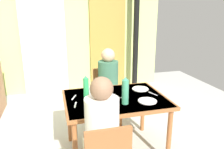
{
  "coord_description": "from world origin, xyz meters",
  "views": [
    {
      "loc": [
        -0.37,
        -2.36,
        1.74
      ],
      "look_at": [
        0.31,
        0.15,
        0.98
      ],
      "focal_mm": 35.23,
      "sensor_mm": 36.0,
      "label": 1
    }
  ],
  "objects": [
    {
      "name": "cutlery_fork_near",
      "position": [
        -0.18,
        -0.09,
        0.74
      ],
      "size": [
        0.05,
        0.15,
        0.0
      ],
      "primitive_type": "cube",
      "rotation": [
        0.0,
        0.0,
        4.51
      ],
      "color": "silver",
      "rests_on": "dining_table"
    },
    {
      "name": "drinking_glass_by_near_diner",
      "position": [
        0.04,
        0.23,
        0.78
      ],
      "size": [
        0.06,
        0.06,
        0.09
      ],
      "primitive_type": "cylinder",
      "color": "silver",
      "rests_on": "dining_table"
    },
    {
      "name": "serving_bowl_center",
      "position": [
        0.11,
        -0.03,
        0.76
      ],
      "size": [
        0.17,
        0.17,
        0.05
      ],
      "primitive_type": "cylinder",
      "color": "#F1E1CE",
      "rests_on": "dining_table"
    },
    {
      "name": "curtain_panel",
      "position": [
        -0.54,
        2.41,
        1.12
      ],
      "size": [
        0.9,
        0.03,
        2.25
      ],
      "primitive_type": "cube",
      "color": "white",
      "rests_on": "ground_plane"
    },
    {
      "name": "person_near_diner",
      "position": [
        -0.01,
        -0.67,
        0.78
      ],
      "size": [
        0.3,
        0.37,
        0.77
      ],
      "color": "silver",
      "rests_on": "ground_plane"
    },
    {
      "name": "person_far_diner",
      "position": [
        0.4,
        0.67,
        0.78
      ],
      "size": [
        0.3,
        0.37,
        0.77
      ],
      "rotation": [
        0.0,
        0.0,
        3.14
      ],
      "color": "#30624C",
      "rests_on": "ground_plane"
    },
    {
      "name": "water_bottle_green_far",
      "position": [
        -0.02,
        0.13,
        0.86
      ],
      "size": [
        0.07,
        0.07,
        0.27
      ],
      "color": "green",
      "rests_on": "dining_table"
    },
    {
      "name": "stove_pipe_column",
      "position": [
        1.4,
        2.16,
        1.34
      ],
      "size": [
        0.12,
        0.12,
        2.67
      ],
      "primitive_type": "cylinder",
      "color": "black",
      "rests_on": "ground_plane"
    },
    {
      "name": "dining_table",
      "position": [
        0.31,
        -0.0,
        0.66
      ],
      "size": [
        1.21,
        0.91,
        0.73
      ],
      "color": "brown",
      "rests_on": "ground_plane"
    },
    {
      "name": "cutlery_knife_far",
      "position": [
        0.8,
        0.0,
        0.74
      ],
      "size": [
        0.07,
        0.15,
        0.0
      ],
      "primitive_type": "cube",
      "rotation": [
        0.0,
        0.0,
        1.91
      ],
      "color": "silver",
      "rests_on": "dining_table"
    },
    {
      "name": "dinner_plate_near_left",
      "position": [
        0.64,
        -0.21,
        0.74
      ],
      "size": [
        0.22,
        0.22,
        0.01
      ],
      "primitive_type": "cylinder",
      "color": "white",
      "rests_on": "dining_table"
    },
    {
      "name": "cutlery_fork_far",
      "position": [
        -0.17,
        0.14,
        0.74
      ],
      "size": [
        0.07,
        0.14,
        0.0
      ],
      "primitive_type": "cube",
      "rotation": [
        0.0,
        0.0,
        1.17
      ],
      "color": "silver",
      "rests_on": "dining_table"
    },
    {
      "name": "drinking_glass_by_far_diner",
      "position": [
        0.23,
        0.09,
        0.78
      ],
      "size": [
        0.06,
        0.06,
        0.09
      ],
      "primitive_type": "cylinder",
      "color": "silver",
      "rests_on": "dining_table"
    },
    {
      "name": "cutlery_knife_near",
      "position": [
        0.4,
        -0.02,
        0.74
      ],
      "size": [
        0.15,
        0.03,
        0.0
      ],
      "primitive_type": "cube",
      "rotation": [
        0.0,
        0.0,
        3.08
      ],
      "color": "silver",
      "rests_on": "dining_table"
    },
    {
      "name": "dinner_plate_near_right",
      "position": [
        0.72,
        0.2,
        0.74
      ],
      "size": [
        0.22,
        0.22,
        0.01
      ],
      "primitive_type": "cylinder",
      "color": "white",
      "rests_on": "dining_table"
    },
    {
      "name": "water_bottle_green_near",
      "position": [
        0.37,
        -0.2,
        0.88
      ],
      "size": [
        0.08,
        0.08,
        0.31
      ],
      "color": "#3A8E67",
      "rests_on": "dining_table"
    },
    {
      "name": "chair_far_diner",
      "position": [
        0.4,
        0.81,
        0.5
      ],
      "size": [
        0.4,
        0.4,
        0.87
      ],
      "rotation": [
        0.0,
        0.0,
        3.14
      ],
      "color": "brown",
      "rests_on": "ground_plane"
    },
    {
      "name": "wall_back",
      "position": [
        0.0,
        2.51,
        1.34
      ],
      "size": [
        4.07,
        0.1,
        2.67
      ],
      "primitive_type": "cube",
      "color": "#B1C670",
      "rests_on": "ground_plane"
    },
    {
      "name": "door_wooden",
      "position": [
        0.83,
        2.43,
        1.0
      ],
      "size": [
        0.8,
        0.05,
        2.0
      ],
      "primitive_type": "cube",
      "color": "olive",
      "rests_on": "ground_plane"
    }
  ]
}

